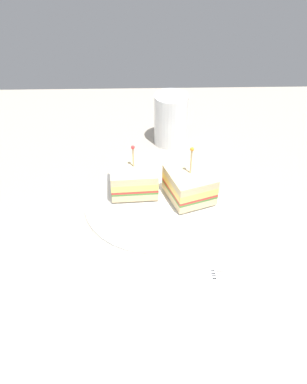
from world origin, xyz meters
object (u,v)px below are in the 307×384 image
object	(u,v)px
plate	(154,202)
sandwich_half_front	(134,177)
drink_glass	(171,121)
napkin	(171,291)
sandwich_half_back	(190,184)
fork	(193,276)
knife	(197,301)

from	to	relation	value
plate	sandwich_half_front	world-z (taller)	sandwich_half_front
drink_glass	napkin	size ratio (longest dim) A/B	1.08
plate	sandwich_half_back	bearing A→B (deg)	100.47
sandwich_half_back	fork	distance (cm)	18.92
drink_glass	plate	bearing A→B (deg)	-11.23
sandwich_half_back	fork	bearing A→B (deg)	-2.72
drink_glass	knife	bearing A→B (deg)	2.01
sandwich_half_front	knife	size ratio (longest dim) A/B	0.73
drink_glass	sandwich_half_front	bearing A→B (deg)	-23.92
napkin	knife	bearing A→B (deg)	61.13
sandwich_half_front	drink_glass	xyz separation A→B (cm)	(-17.78, 7.89, 1.87)
sandwich_half_front	napkin	bearing A→B (deg)	13.38
fork	plate	bearing A→B (deg)	-161.53
plate	napkin	size ratio (longest dim) A/B	2.42
napkin	fork	xyz separation A→B (cm)	(-2.74, 3.71, 0.10)
knife	napkin	bearing A→B (deg)	-118.87
napkin	fork	bearing A→B (deg)	126.39
napkin	fork	world-z (taller)	fork
fork	sandwich_half_back	bearing A→B (deg)	177.28
plate	fork	bearing A→B (deg)	18.47
plate	napkin	bearing A→B (deg)	5.92
napkin	plate	bearing A→B (deg)	-174.08
sandwich_half_front	plate	bearing A→B (deg)	43.48
knife	plate	bearing A→B (deg)	-165.28
plate	knife	xyz separation A→B (cm)	(22.16, 5.82, -0.28)
plate	fork	xyz separation A→B (cm)	(17.36, 5.80, -0.28)
plate	napkin	world-z (taller)	plate
knife	sandwich_half_back	bearing A→B (deg)	177.90
sandwich_half_back	fork	size ratio (longest dim) A/B	0.84
sandwich_half_back	fork	xyz separation A→B (cm)	(18.59, -0.88, -3.39)
napkin	sandwich_half_front	bearing A→B (deg)	-166.62
napkin	knife	xyz separation A→B (cm)	(2.06, 3.74, 0.10)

